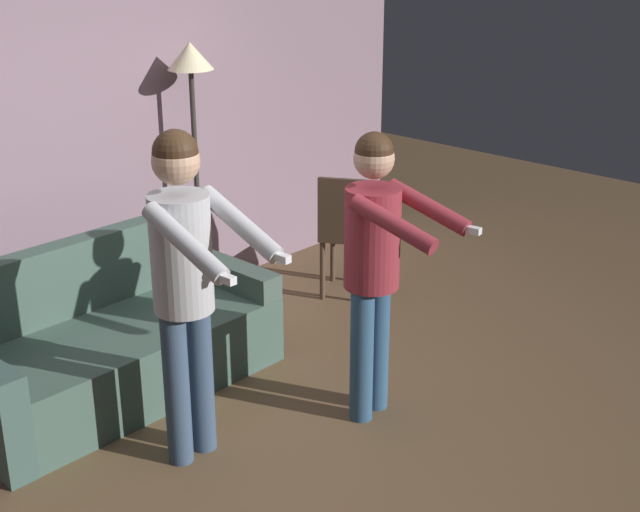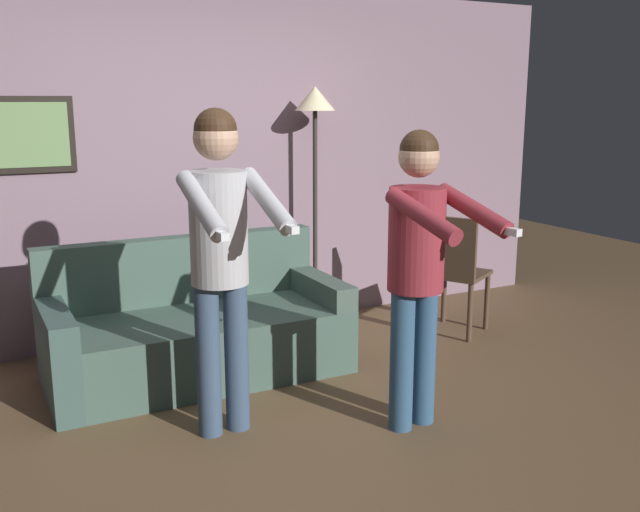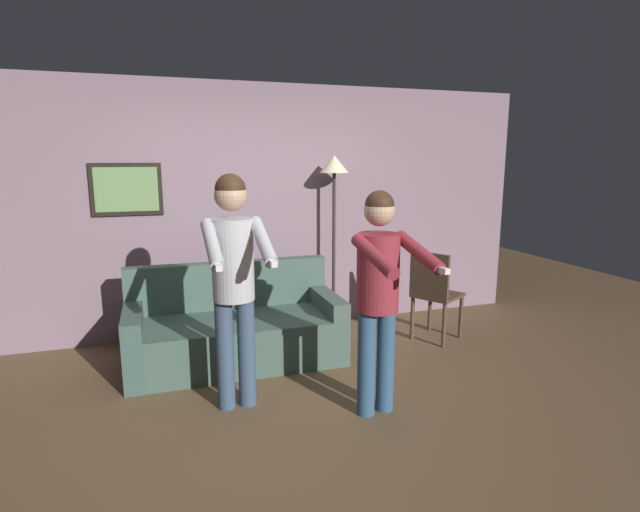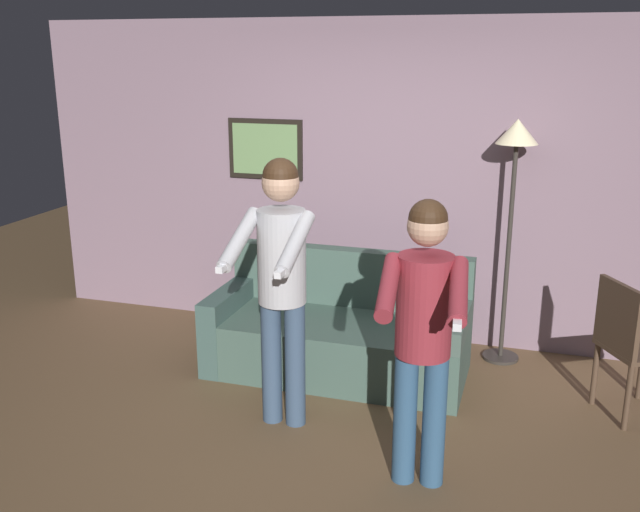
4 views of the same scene
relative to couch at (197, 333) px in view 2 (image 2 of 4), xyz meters
The scene contains 7 objects.
ground_plane 1.18m from the couch, 75.94° to the right, with size 12.00×12.00×0.00m, color brown.
back_wall_assembly 1.35m from the couch, 72.34° to the left, with size 6.40×0.09×2.60m.
couch is the anchor object (origin of this frame).
torchiere_lamp 1.80m from the couch, 26.36° to the left, with size 0.31×0.31×1.87m.
person_standing_left 1.19m from the couch, 98.12° to the right, with size 0.44×0.71×1.73m.
person_standing_right 1.69m from the couch, 57.49° to the right, with size 0.48×0.67×1.62m.
dining_chair_distant 2.01m from the couch, ahead, with size 0.57×0.57×0.93m.
Camera 2 is at (-1.60, -3.20, 1.77)m, focal length 40.00 mm.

